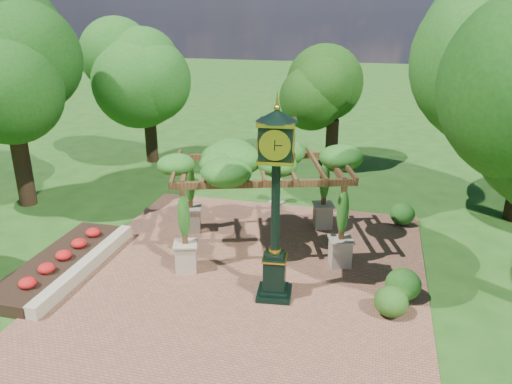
# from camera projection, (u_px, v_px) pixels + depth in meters

# --- Properties ---
(ground) EXTENTS (120.00, 120.00, 0.00)m
(ground) POSITION_uv_depth(u_px,v_px,m) (233.00, 303.00, 13.07)
(ground) COLOR #1E4714
(ground) RESTS_ON ground
(brick_plaza) EXTENTS (10.00, 12.00, 0.04)m
(brick_plaza) POSITION_uv_depth(u_px,v_px,m) (243.00, 283.00, 13.97)
(brick_plaza) COLOR brown
(brick_plaza) RESTS_ON ground
(border_wall) EXTENTS (0.35, 5.00, 0.40)m
(border_wall) POSITION_uv_depth(u_px,v_px,m) (86.00, 266.00, 14.49)
(border_wall) COLOR #C6B793
(border_wall) RESTS_ON ground
(flower_bed) EXTENTS (1.50, 5.00, 0.36)m
(flower_bed) POSITION_uv_depth(u_px,v_px,m) (59.00, 263.00, 14.70)
(flower_bed) COLOR red
(flower_bed) RESTS_ON ground
(pedestal_clock) EXTENTS (1.11, 1.11, 5.12)m
(pedestal_clock) POSITION_uv_depth(u_px,v_px,m) (276.00, 190.00, 12.28)
(pedestal_clock) COLOR black
(pedestal_clock) RESTS_ON brick_plaza
(pergola) EXTENTS (6.01, 4.71, 3.32)m
(pergola) POSITION_uv_depth(u_px,v_px,m) (261.00, 167.00, 15.12)
(pergola) COLOR tan
(pergola) RESTS_ON brick_plaza
(sundial) EXTENTS (0.61, 0.61, 0.95)m
(sundial) POSITION_uv_depth(u_px,v_px,m) (277.00, 193.00, 19.54)
(sundial) COLOR gray
(sundial) RESTS_ON ground
(shrub_front) EXTENTS (1.12, 1.12, 0.76)m
(shrub_front) POSITION_uv_depth(u_px,v_px,m) (391.00, 302.00, 12.38)
(shrub_front) COLOR #265117
(shrub_front) RESTS_ON brick_plaza
(shrub_mid) EXTENTS (1.14, 1.14, 0.84)m
(shrub_mid) POSITION_uv_depth(u_px,v_px,m) (403.00, 284.00, 13.07)
(shrub_mid) COLOR #255B19
(shrub_mid) RESTS_ON brick_plaza
(shrub_back) EXTENTS (1.01, 1.01, 0.78)m
(shrub_back) POSITION_uv_depth(u_px,v_px,m) (402.00, 214.00, 17.55)
(shrub_back) COLOR #215618
(shrub_back) RESTS_ON brick_plaza
(tree_west_near) EXTENTS (4.01, 4.01, 7.76)m
(tree_west_near) POSITION_uv_depth(u_px,v_px,m) (5.00, 65.00, 17.72)
(tree_west_near) COLOR #362115
(tree_west_near) RESTS_ON ground
(tree_west_far) EXTENTS (4.01, 4.01, 6.58)m
(tree_west_far) POSITION_uv_depth(u_px,v_px,m) (146.00, 69.00, 23.35)
(tree_west_far) COLOR black
(tree_west_far) RESTS_ON ground
(tree_north) EXTENTS (3.23, 3.23, 5.95)m
(tree_north) POSITION_uv_depth(u_px,v_px,m) (335.00, 81.00, 22.69)
(tree_north) COLOR #311D13
(tree_north) RESTS_ON ground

